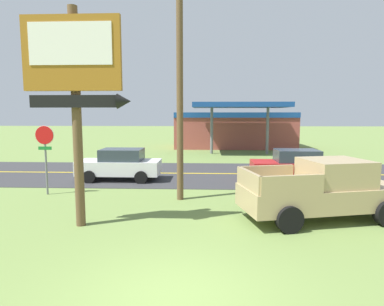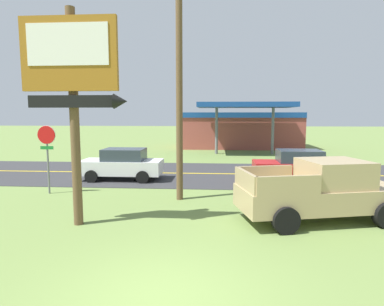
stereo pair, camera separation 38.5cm
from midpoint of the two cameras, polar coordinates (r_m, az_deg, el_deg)
ground_plane at (r=6.65m, az=-3.69°, el=-24.17°), size 180.00×180.00×0.00m
road_asphalt at (r=18.98m, az=1.68°, el=-3.60°), size 140.00×8.00×0.02m
road_centre_line at (r=18.98m, az=1.68°, el=-3.56°), size 126.00×0.20×0.01m
motel_sign at (r=10.38m, az=-18.99°, el=12.22°), size 3.12×0.54×6.52m
stop_sign at (r=15.22m, az=-23.25°, el=0.95°), size 0.80×0.08×2.95m
utility_pole at (r=13.05m, az=-1.37°, el=13.76°), size 1.77×0.26×9.45m
gas_station at (r=34.25m, az=8.62°, el=4.20°), size 12.00×11.50×4.40m
pickup_tan_parked_on_lawn at (r=11.48m, az=22.55°, el=-6.13°), size 5.51×3.11×1.96m
car_red_near_lane at (r=17.38m, az=18.34°, el=-2.16°), size 4.20×2.00×1.64m
car_white_far_lane at (r=17.49m, az=-11.41°, el=-1.90°), size 4.20×2.00×1.64m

